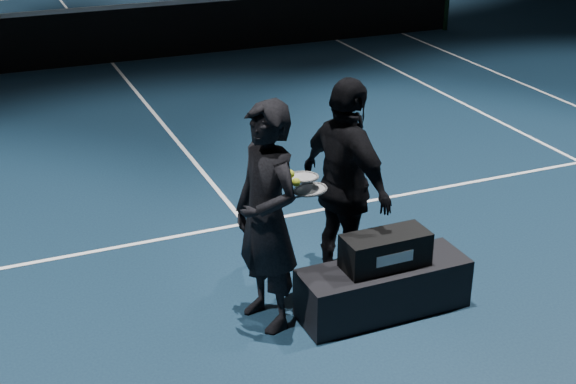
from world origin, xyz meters
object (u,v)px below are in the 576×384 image
at_px(racket_lower, 311,190).
at_px(player_a, 267,218).
at_px(player_b, 346,186).
at_px(racket_upper, 302,177).
at_px(racket_bag, 385,250).
at_px(player_bench, 383,288).
at_px(tennis_balls, 292,180).

bearing_deg(racket_lower, player_a, -180.00).
height_order(player_b, racket_lower, player_b).
height_order(player_b, racket_upper, player_b).
height_order(player_a, racket_lower, player_a).
bearing_deg(racket_lower, racket_bag, -58.88).
height_order(player_bench, tennis_balls, tennis_balls).
xyz_separation_m(player_bench, racket_bag, (0.00, 0.00, 0.34)).
xyz_separation_m(player_bench, player_a, (-0.89, 0.22, 0.69)).
bearing_deg(racket_upper, player_bench, -60.97).
xyz_separation_m(racket_bag, player_a, (-0.89, 0.22, 0.35)).
height_order(player_a, racket_upper, player_a).
height_order(racket_lower, tennis_balls, tennis_balls).
distance_m(player_b, racket_upper, 0.49).
xyz_separation_m(player_a, player_b, (0.80, 0.29, 0.00)).
xyz_separation_m(racket_bag, player_b, (-0.09, 0.51, 0.35)).
distance_m(player_bench, racket_upper, 1.10).
distance_m(player_bench, tennis_balls, 1.17).
height_order(player_bench, racket_bag, racket_bag).
xyz_separation_m(player_b, racket_lower, (-0.38, -0.14, 0.09)).
relative_size(racket_upper, tennis_balls, 5.67).
distance_m(racket_bag, racket_lower, 0.74).
distance_m(player_bench, racket_lower, 0.98).
relative_size(player_a, tennis_balls, 14.86).
bearing_deg(tennis_balls, player_b, 19.69).
bearing_deg(player_a, player_b, 95.93).
height_order(player_bench, racket_lower, racket_lower).
relative_size(player_bench, tennis_balls, 11.34).
distance_m(player_bench, player_a, 1.15).
height_order(racket_bag, racket_lower, racket_lower).
height_order(racket_bag, tennis_balls, tennis_balls).
height_order(player_bench, racket_upper, racket_upper).
bearing_deg(player_a, racket_lower, 95.93).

